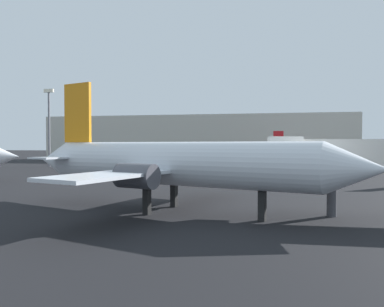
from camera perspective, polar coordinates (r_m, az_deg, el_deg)
name	(u,v)px	position (r m, az deg, el deg)	size (l,w,h in m)	color
airplane_at_gate	(170,164)	(28.93, -3.42, -1.58)	(29.80, 21.77, 10.95)	silver
airplane_far_left	(312,156)	(93.88, 18.19, -0.34)	(23.64, 19.34, 8.64)	#B2BCCC
light_mast_left	(49,123)	(93.46, -21.42, 4.49)	(2.40, 0.50, 18.52)	slate
terminal_building	(196,139)	(122.35, 0.67, 2.35)	(99.42, 18.18, 14.69)	beige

